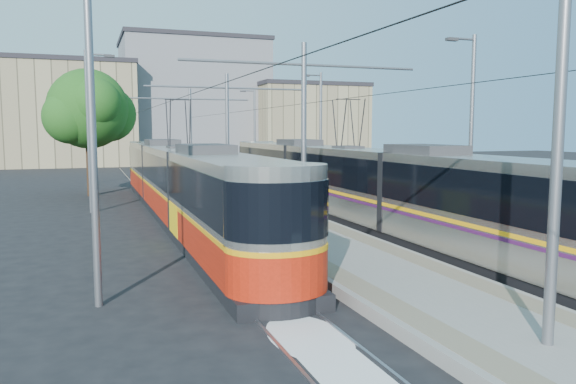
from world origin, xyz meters
name	(u,v)px	position (x,y,z in m)	size (l,w,h in m)	color
ground	(422,298)	(0.00, 0.00, 0.00)	(160.00, 160.00, 0.00)	black
platform	(242,205)	(0.00, 17.00, 0.15)	(4.00, 50.00, 0.30)	gray
tactile_strip_left	(215,204)	(-1.45, 17.00, 0.30)	(0.70, 50.00, 0.01)	gray
tactile_strip_right	(268,201)	(1.45, 17.00, 0.30)	(0.70, 50.00, 0.01)	gray
rails	(242,208)	(0.00, 17.00, 0.02)	(8.71, 70.00, 0.03)	gray
track_arrow	(341,366)	(-3.60, -3.00, 0.01)	(1.20, 5.00, 0.01)	silver
tram_left	(180,182)	(-3.60, 14.64, 1.71)	(2.43, 30.24, 5.50)	black
tram_right	(348,180)	(3.60, 11.67, 1.86)	(2.43, 31.17, 5.50)	black
catenary	(256,121)	(0.00, 14.15, 4.52)	(9.20, 70.00, 7.00)	slate
street_lamps	(223,129)	(0.00, 21.00, 4.18)	(15.18, 38.22, 8.00)	slate
shelter	(261,184)	(-0.04, 13.27, 1.61)	(0.95, 1.26, 2.49)	black
tree	(93,111)	(-7.13, 25.87, 5.33)	(5.43, 5.02, 7.89)	#382314
building_left	(64,114)	(-10.00, 60.00, 6.07)	(16.32, 12.24, 12.11)	tan
building_centre	(193,101)	(6.00, 64.00, 7.99)	(18.36, 14.28, 15.96)	slate
building_right	(307,123)	(20.00, 58.00, 5.11)	(14.28, 10.20, 10.19)	tan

